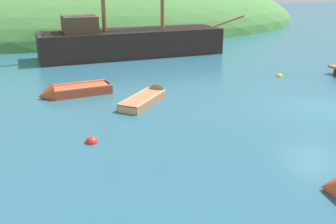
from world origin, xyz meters
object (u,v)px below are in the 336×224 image
at_px(sailing_ship, 130,46).
at_px(rowboat_far, 71,92).
at_px(buoy_yellow, 279,76).
at_px(buoy_red, 92,142).
at_px(rowboat_center, 148,99).

relative_size(sailing_ship, rowboat_far, 4.50).
xyz_separation_m(sailing_ship, buoy_yellow, (6.14, -9.11, -0.73)).
bearing_deg(sailing_ship, rowboat_far, -122.09).
bearing_deg(buoy_yellow, sailing_ship, 123.96).
height_order(rowboat_far, buoy_red, rowboat_far).
xyz_separation_m(rowboat_far, buoy_red, (-0.21, -5.94, -0.15)).
distance_m(sailing_ship, buoy_red, 15.48).
relative_size(rowboat_center, buoy_red, 7.45).
bearing_deg(rowboat_center, rowboat_far, 101.38).
xyz_separation_m(sailing_ship, rowboat_far, (-5.50, -8.43, -0.58)).
distance_m(rowboat_far, buoy_yellow, 11.66).
relative_size(rowboat_center, rowboat_far, 0.93).
distance_m(buoy_red, buoy_yellow, 12.96).
bearing_deg(buoy_yellow, rowboat_far, 176.61).
bearing_deg(buoy_red, rowboat_far, 88.02).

